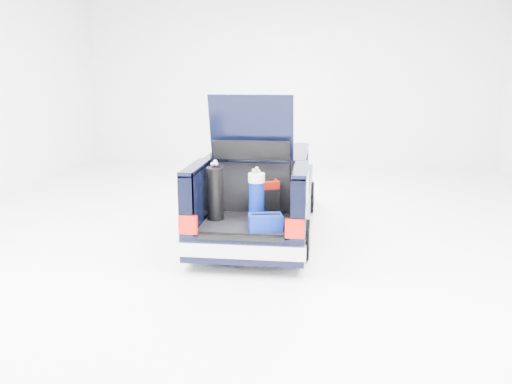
# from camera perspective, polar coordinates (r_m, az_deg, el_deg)

# --- Properties ---
(ground) EXTENTS (14.00, 14.00, 0.00)m
(ground) POSITION_cam_1_polar(r_m,az_deg,el_deg) (9.67, 0.38, -4.14)
(ground) COLOR white
(ground) RESTS_ON ground
(car) EXTENTS (1.87, 4.65, 2.47)m
(car) POSITION_cam_1_polar(r_m,az_deg,el_deg) (9.60, 0.46, -0.12)
(car) COLOR black
(car) RESTS_ON ground
(red_suitcase) EXTENTS (0.41, 0.34, 0.58)m
(red_suitcase) POSITION_cam_1_polar(r_m,az_deg,el_deg) (8.37, 1.15, -0.66)
(red_suitcase) COLOR #750C03
(red_suitcase) RESTS_ON car
(black_golf_bag) EXTENTS (0.26, 0.29, 0.90)m
(black_golf_bag) POSITION_cam_1_polar(r_m,az_deg,el_deg) (8.14, -4.32, -0.13)
(black_golf_bag) COLOR black
(black_golf_bag) RESTS_ON car
(blue_golf_bag) EXTENTS (0.28, 0.28, 0.82)m
(blue_golf_bag) POSITION_cam_1_polar(r_m,az_deg,el_deg) (8.03, 0.05, -0.52)
(blue_golf_bag) COLOR black
(blue_golf_bag) RESTS_ON car
(blue_duffel) EXTENTS (0.52, 0.40, 0.25)m
(blue_duffel) POSITION_cam_1_polar(r_m,az_deg,el_deg) (7.66, 1.00, -3.19)
(blue_duffel) COLOR navy
(blue_duffel) RESTS_ON car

